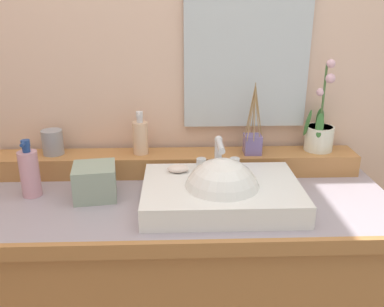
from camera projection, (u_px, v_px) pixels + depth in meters
wall_back at (173, 80)px, 1.58m from camera, size 2.87×0.20×2.41m
back_ledge at (174, 163)px, 1.50m from camera, size 1.31×0.13×0.08m
sink_basin at (221, 195)px, 1.26m from camera, size 0.48×0.34×0.27m
soap_bar at (178, 169)px, 1.34m from camera, size 0.07×0.04×0.02m
potted_plant at (319, 132)px, 1.50m from camera, size 0.11×0.12×0.33m
soap_dispenser at (140, 137)px, 1.46m from camera, size 0.05×0.06×0.15m
tumbler_cup at (53, 142)px, 1.47m from camera, size 0.07×0.07×0.09m
reed_diffuser at (253, 143)px, 1.47m from camera, size 0.07×0.08×0.25m
lotion_bottle at (30, 172)px, 1.31m from camera, size 0.06×0.06×0.19m
tissue_box at (95, 181)px, 1.31m from camera, size 0.15×0.15×0.11m
mirror at (247, 59)px, 1.45m from camera, size 0.44×0.02×0.48m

